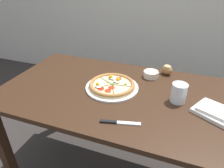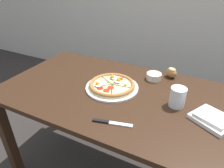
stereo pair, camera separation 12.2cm
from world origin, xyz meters
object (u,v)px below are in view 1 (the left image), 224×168
at_px(dining_table, 127,106).
at_px(napkin_folded, 214,111).
at_px(pizza, 112,85).
at_px(bread_piece_near, 167,70).
at_px(ramekin_bowl, 151,74).
at_px(knife_main, 120,123).
at_px(water_glass, 179,94).

bearing_deg(dining_table, napkin_folded, -4.96).
bearing_deg(pizza, bread_piece_near, 46.30).
xyz_separation_m(pizza, bread_piece_near, (0.30, 0.31, 0.02)).
bearing_deg(napkin_folded, ramekin_bowl, 142.44).
bearing_deg(bread_piece_near, knife_main, -103.93).
xyz_separation_m(dining_table, napkin_folded, (0.47, -0.04, 0.11)).
height_order(dining_table, knife_main, knife_main).
relative_size(bread_piece_near, knife_main, 0.49).
bearing_deg(napkin_folded, pizza, 173.98).
bearing_deg(napkin_folded, bread_piece_near, 126.94).
relative_size(ramekin_bowl, napkin_folded, 0.46).
height_order(ramekin_bowl, knife_main, ramekin_bowl).
relative_size(bread_piece_near, water_glass, 0.88).
distance_m(napkin_folded, knife_main, 0.49).
xyz_separation_m(pizza, napkin_folded, (0.57, -0.06, -0.00)).
xyz_separation_m(dining_table, pizza, (-0.11, 0.02, 0.12)).
bearing_deg(water_glass, pizza, 178.98).
height_order(dining_table, bread_piece_near, bread_piece_near).
xyz_separation_m(dining_table, bread_piece_near, (0.19, 0.33, 0.13)).
distance_m(bread_piece_near, knife_main, 0.62).
distance_m(pizza, water_glass, 0.39).
xyz_separation_m(dining_table, knife_main, (0.04, -0.27, 0.10)).
relative_size(dining_table, water_glass, 14.24).
xyz_separation_m(pizza, water_glass, (0.39, -0.01, 0.03)).
xyz_separation_m(bread_piece_near, knife_main, (-0.15, -0.60, -0.03)).
relative_size(napkin_folded, water_glass, 2.11).
bearing_deg(dining_table, water_glass, 2.57).
height_order(pizza, napkin_folded, pizza).
xyz_separation_m(pizza, knife_main, (0.15, -0.29, -0.02)).
bearing_deg(knife_main, dining_table, 84.64).
xyz_separation_m(knife_main, water_glass, (0.25, 0.29, 0.04)).
distance_m(ramekin_bowl, knife_main, 0.52).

